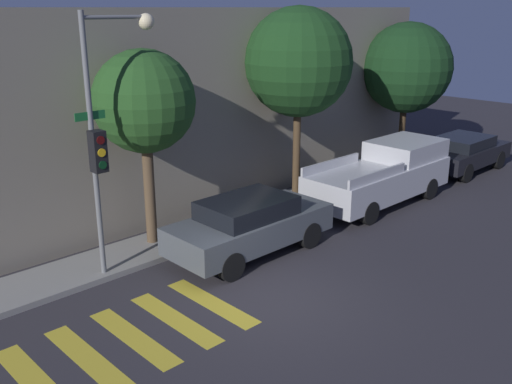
{
  "coord_description": "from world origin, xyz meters",
  "views": [
    {
      "loc": [
        -7.75,
        -7.63,
        5.98
      ],
      "look_at": [
        1.58,
        2.1,
        1.6
      ],
      "focal_mm": 40.0,
      "sensor_mm": 36.0,
      "label": 1
    }
  ],
  "objects_px": {
    "tree_near_corner": "(144,103)",
    "tree_midblock": "(298,63)",
    "pickup_truck": "(384,174)",
    "sedan_near_corner": "(250,224)",
    "sedan_middle": "(463,152)",
    "traffic_light_pole": "(107,119)",
    "tree_far_end": "(407,68)"
  },
  "relations": [
    {
      "from": "traffic_light_pole",
      "to": "pickup_truck",
      "type": "height_order",
      "value": "traffic_light_pole"
    },
    {
      "from": "pickup_truck",
      "to": "sedan_near_corner",
      "type": "bearing_deg",
      "value": -180.0
    },
    {
      "from": "sedan_near_corner",
      "to": "pickup_truck",
      "type": "bearing_deg",
      "value": 0.0
    },
    {
      "from": "sedan_middle",
      "to": "traffic_light_pole",
      "type": "bearing_deg",
      "value": 174.86
    },
    {
      "from": "traffic_light_pole",
      "to": "tree_far_end",
      "type": "distance_m",
      "value": 13.19
    },
    {
      "from": "tree_near_corner",
      "to": "traffic_light_pole",
      "type": "bearing_deg",
      "value": -150.62
    },
    {
      "from": "sedan_middle",
      "to": "sedan_near_corner",
      "type": "bearing_deg",
      "value": 180.0
    },
    {
      "from": "traffic_light_pole",
      "to": "tree_near_corner",
      "type": "distance_m",
      "value": 1.72
    },
    {
      "from": "sedan_near_corner",
      "to": "tree_near_corner",
      "type": "relative_size",
      "value": 0.86
    },
    {
      "from": "pickup_truck",
      "to": "tree_far_end",
      "type": "height_order",
      "value": "tree_far_end"
    },
    {
      "from": "pickup_truck",
      "to": "tree_near_corner",
      "type": "height_order",
      "value": "tree_near_corner"
    },
    {
      "from": "traffic_light_pole",
      "to": "tree_midblock",
      "type": "height_order",
      "value": "tree_midblock"
    },
    {
      "from": "tree_far_end",
      "to": "tree_midblock",
      "type": "bearing_deg",
      "value": -180.0
    },
    {
      "from": "tree_midblock",
      "to": "sedan_middle",
      "type": "bearing_deg",
      "value": -16.6
    },
    {
      "from": "sedan_middle",
      "to": "tree_near_corner",
      "type": "xyz_separation_m",
      "value": [
        -12.65,
        2.12,
        3.03
      ]
    },
    {
      "from": "tree_midblock",
      "to": "tree_far_end",
      "type": "xyz_separation_m",
      "value": [
        6.11,
        0.0,
        -0.58
      ]
    },
    {
      "from": "sedan_near_corner",
      "to": "sedan_middle",
      "type": "relative_size",
      "value": 1.03
    },
    {
      "from": "sedan_middle",
      "to": "tree_midblock",
      "type": "relative_size",
      "value": 0.7
    },
    {
      "from": "sedan_middle",
      "to": "tree_midblock",
      "type": "bearing_deg",
      "value": 163.4
    },
    {
      "from": "tree_near_corner",
      "to": "tree_midblock",
      "type": "xyz_separation_m",
      "value": [
        5.55,
        -0.0,
        0.61
      ]
    },
    {
      "from": "tree_midblock",
      "to": "tree_far_end",
      "type": "distance_m",
      "value": 6.13
    },
    {
      "from": "pickup_truck",
      "to": "sedan_middle",
      "type": "height_order",
      "value": "pickup_truck"
    },
    {
      "from": "traffic_light_pole",
      "to": "sedan_middle",
      "type": "distance_m",
      "value": 14.52
    },
    {
      "from": "pickup_truck",
      "to": "tree_near_corner",
      "type": "relative_size",
      "value": 1.06
    },
    {
      "from": "tree_far_end",
      "to": "sedan_middle",
      "type": "bearing_deg",
      "value": -64.86
    },
    {
      "from": "sedan_near_corner",
      "to": "sedan_middle",
      "type": "bearing_deg",
      "value": 0.0
    },
    {
      "from": "pickup_truck",
      "to": "sedan_middle",
      "type": "relative_size",
      "value": 1.26
    },
    {
      "from": "sedan_near_corner",
      "to": "pickup_truck",
      "type": "height_order",
      "value": "pickup_truck"
    },
    {
      "from": "tree_near_corner",
      "to": "tree_midblock",
      "type": "relative_size",
      "value": 0.84
    },
    {
      "from": "traffic_light_pole",
      "to": "pickup_truck",
      "type": "distance_m",
      "value": 9.37
    },
    {
      "from": "sedan_near_corner",
      "to": "tree_near_corner",
      "type": "xyz_separation_m",
      "value": [
        -1.52,
        2.12,
        2.98
      ]
    },
    {
      "from": "pickup_truck",
      "to": "tree_midblock",
      "type": "distance_m",
      "value": 4.43
    }
  ]
}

